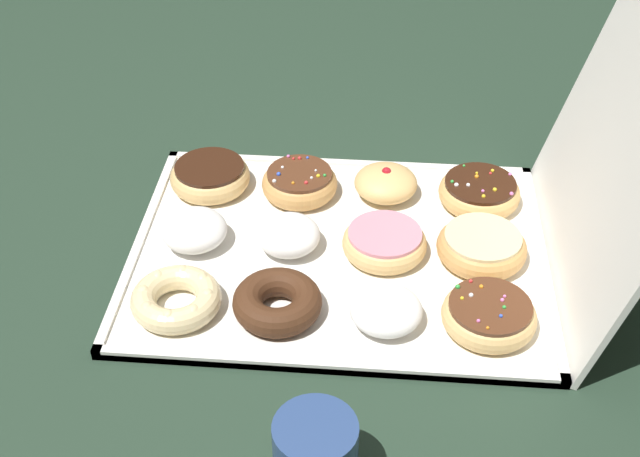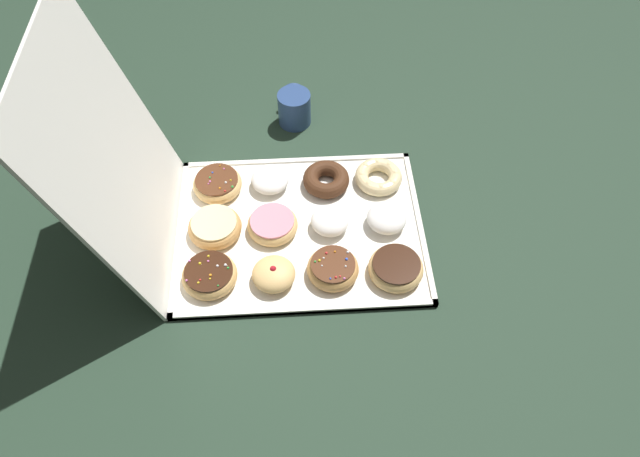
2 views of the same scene
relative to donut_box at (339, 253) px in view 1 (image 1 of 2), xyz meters
name	(u,v)px [view 1 (image 1 of 2)]	position (x,y,z in m)	size (l,w,h in m)	color
ground_plane	(339,256)	(0.00, 0.00, -0.01)	(3.00, 3.00, 0.00)	#233828
donut_box	(339,253)	(0.00, 0.00, 0.00)	(0.43, 0.56, 0.01)	white
chocolate_frosted_donut_0	(210,176)	(-0.13, -0.20, 0.02)	(0.12, 0.12, 0.04)	#E5B770
powdered_filled_donut_1	(195,228)	(0.00, -0.20, 0.03)	(0.09, 0.09, 0.05)	white
cruller_donut_2	(176,299)	(0.13, -0.19, 0.02)	(0.11, 0.11, 0.03)	beige
sprinkle_donut_3	(300,183)	(-0.13, -0.07, 0.03)	(0.11, 0.11, 0.04)	tan
powdered_filled_donut_4	(288,236)	(0.00, -0.07, 0.03)	(0.09, 0.09, 0.04)	white
chocolate_cake_ring_donut_5	(277,302)	(0.13, -0.07, 0.02)	(0.11, 0.11, 0.04)	#472816
jelly_filled_donut_6	(386,183)	(-0.13, 0.06, 0.03)	(0.09, 0.09, 0.05)	#E5B770
pink_frosted_donut_7	(384,244)	(0.00, 0.06, 0.02)	(0.11, 0.11, 0.04)	#E5B770
powdered_filled_donut_8	(386,310)	(0.13, 0.07, 0.03)	(0.09, 0.09, 0.04)	white
sprinkle_donut_9	(479,192)	(-0.13, 0.20, 0.02)	(0.12, 0.12, 0.04)	tan
glazed_ring_donut_10	(482,247)	(0.00, 0.19, 0.02)	(0.12, 0.12, 0.04)	tan
sprinkle_donut_11	(489,315)	(0.13, 0.19, 0.02)	(0.12, 0.12, 0.04)	#E5B770
coffee_mug	(314,457)	(0.37, 0.00, 0.04)	(0.11, 0.09, 0.09)	navy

